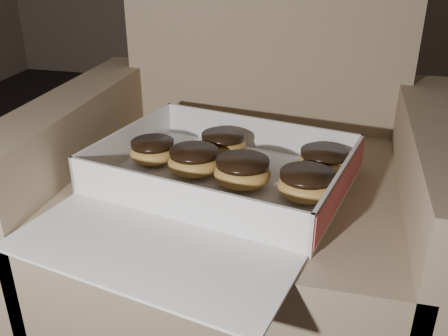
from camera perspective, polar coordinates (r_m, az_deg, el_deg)
armchair at (r=1.06m, az=2.27°, el=-4.65°), size 0.80×0.68×0.84m
bakery_box at (r=0.88m, az=-1.10°, el=-2.02°), size 0.53×0.58×0.07m
donut_a at (r=0.88m, az=2.12°, el=-0.41°), size 0.10×0.10×0.05m
donut_b at (r=1.00m, az=-0.11°, el=2.81°), size 0.09×0.09×0.05m
donut_c at (r=0.94m, az=11.31°, el=0.76°), size 0.09×0.09×0.05m
donut_d at (r=0.93m, az=-3.44°, el=0.82°), size 0.10×0.10×0.05m
donut_e at (r=0.85m, az=9.41°, el=-1.85°), size 0.10×0.10×0.05m
donut_f at (r=0.98m, az=-8.13°, el=1.95°), size 0.09×0.09×0.04m
crumb_a at (r=0.81m, az=-3.47°, el=-4.95°), size 0.01×0.01×0.00m
crumb_b at (r=0.83m, az=-3.63°, el=-4.28°), size 0.01×0.01×0.00m
crumb_c at (r=0.85m, az=9.13°, el=-3.58°), size 0.01×0.01×0.00m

